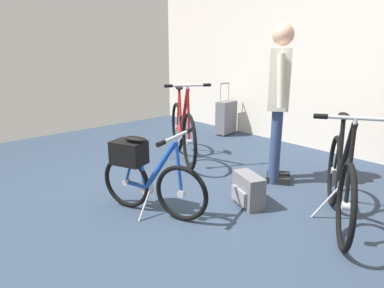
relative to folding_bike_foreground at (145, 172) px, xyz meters
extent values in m
plane|color=#2D3D51|center=(0.13, 0.19, -0.36)|extent=(6.80, 6.80, 0.00)
cube|color=silver|center=(0.13, 2.90, 1.04)|extent=(6.80, 0.10, 2.79)
torus|color=black|center=(0.33, 0.13, -0.12)|extent=(0.46, 0.21, 0.48)
cylinder|color=#B7B7BC|center=(0.33, 0.13, -0.12)|extent=(0.07, 0.07, 0.06)
torus|color=black|center=(-0.19, -0.07, -0.12)|extent=(0.46, 0.21, 0.48)
cylinder|color=#B7B7BC|center=(-0.19, -0.07, -0.12)|extent=(0.07, 0.07, 0.06)
cylinder|color=#1947B2|center=(-0.09, -0.03, -0.13)|extent=(0.21, 0.11, 0.05)
cylinder|color=#1947B2|center=(0.15, 0.06, 0.09)|extent=(0.33, 0.16, 0.47)
cylinder|color=#1947B2|center=(-0.03, -0.01, 0.06)|extent=(0.13, 0.08, 0.40)
cylinder|color=#1947B2|center=(-0.09, -0.03, -0.13)|extent=(0.21, 0.10, 0.04)
cylinder|color=#1947B2|center=(0.31, 0.12, 0.09)|extent=(0.08, 0.05, 0.43)
cylinder|color=#1947B2|center=(-0.13, -0.05, 0.07)|extent=(0.14, 0.07, 0.39)
ellipsoid|color=black|center=(-0.07, -0.03, 0.28)|extent=(0.24, 0.16, 0.05)
cylinder|color=#B7B7BC|center=(0.29, 0.11, 0.33)|extent=(0.03, 0.03, 0.04)
cylinder|color=#B7B7BC|center=(0.29, 0.11, 0.35)|extent=(0.18, 0.42, 0.03)
cylinder|color=black|center=(0.37, -0.09, 0.35)|extent=(0.07, 0.10, 0.04)
cylinder|color=black|center=(0.21, 0.32, 0.35)|extent=(0.07, 0.10, 0.04)
cylinder|color=#B7B7BC|center=(0.01, 0.00, -0.13)|extent=(0.14, 0.06, 0.14)
cylinder|color=#B7B7BC|center=(0.08, -0.07, -0.25)|extent=(0.08, 0.18, 0.23)
cube|color=black|center=(-0.14, -0.06, 0.15)|extent=(0.33, 0.29, 0.20)
torus|color=black|center=(1.39, 0.73, -0.04)|extent=(0.37, 0.56, 0.64)
cylinder|color=#B7B7BC|center=(1.39, 0.73, -0.04)|extent=(0.07, 0.08, 0.06)
torus|color=black|center=(1.00, 1.35, -0.04)|extent=(0.37, 0.56, 0.64)
cylinder|color=#B7B7BC|center=(1.00, 1.35, -0.04)|extent=(0.07, 0.08, 0.06)
cylinder|color=black|center=(1.07, 1.23, -0.05)|extent=(0.18, 0.26, 0.05)
cylinder|color=black|center=(1.25, 0.95, 0.24)|extent=(0.27, 0.39, 0.61)
cylinder|color=black|center=(1.12, 1.16, 0.20)|extent=(0.11, 0.15, 0.53)
cylinder|color=black|center=(1.07, 1.23, -0.05)|extent=(0.17, 0.25, 0.04)
cylinder|color=black|center=(1.37, 0.76, 0.24)|extent=(0.07, 0.09, 0.57)
cylinder|color=black|center=(1.04, 1.28, 0.21)|extent=(0.11, 0.17, 0.51)
ellipsoid|color=black|center=(1.08, 1.21, 0.49)|extent=(0.19, 0.23, 0.05)
cylinder|color=#B7B7BC|center=(1.36, 0.78, 0.55)|extent=(0.03, 0.03, 0.04)
cylinder|color=#B7B7BC|center=(1.36, 0.78, 0.57)|extent=(0.39, 0.26, 0.03)
cylinder|color=black|center=(1.17, 0.66, 0.57)|extent=(0.10, 0.08, 0.04)
cylinder|color=#B7B7BC|center=(1.15, 1.11, -0.06)|extent=(0.09, 0.13, 0.14)
cylinder|color=#B7B7BC|center=(1.10, 1.02, -0.22)|extent=(0.17, 0.12, 0.29)
torus|color=black|center=(-0.56, 0.99, -0.03)|extent=(0.60, 0.36, 0.66)
cylinder|color=#B7B7BC|center=(-0.56, 0.99, -0.03)|extent=(0.08, 0.07, 0.06)
torus|color=black|center=(-1.22, 1.36, -0.03)|extent=(0.60, 0.36, 0.66)
cylinder|color=#B7B7BC|center=(-1.22, 1.36, -0.03)|extent=(0.08, 0.07, 0.06)
cylinder|color=red|center=(-1.10, 1.29, -0.04)|extent=(0.27, 0.17, 0.05)
cylinder|color=red|center=(-0.79, 1.12, 0.26)|extent=(0.41, 0.25, 0.64)
cylinder|color=red|center=(-1.02, 1.25, 0.23)|extent=(0.15, 0.11, 0.55)
cylinder|color=red|center=(-1.10, 1.29, -0.04)|extent=(0.27, 0.16, 0.04)
cylinder|color=red|center=(-0.58, 1.01, 0.27)|extent=(0.09, 0.07, 0.60)
cylinder|color=red|center=(-1.15, 1.32, 0.23)|extent=(0.17, 0.11, 0.54)
ellipsoid|color=black|center=(-1.08, 1.28, 0.52)|extent=(0.24, 0.19, 0.05)
cylinder|color=#B7B7BC|center=(-0.61, 1.02, 0.59)|extent=(0.03, 0.03, 0.04)
cylinder|color=#B7B7BC|center=(-0.61, 1.02, 0.61)|extent=(0.24, 0.40, 0.03)
cylinder|color=black|center=(-0.72, 0.83, 0.61)|extent=(0.08, 0.10, 0.04)
cylinder|color=black|center=(-0.50, 1.21, 0.61)|extent=(0.08, 0.10, 0.04)
cylinder|color=#B7B7BC|center=(-0.97, 1.22, -0.05)|extent=(0.13, 0.08, 0.14)
cylinder|color=#B7B7BC|center=(-0.97, 1.12, -0.21)|extent=(0.11, 0.18, 0.31)
cylinder|color=navy|center=(0.35, 1.37, 0.03)|extent=(0.11, 0.11, 0.77)
cube|color=black|center=(0.40, 1.39, -0.33)|extent=(0.25, 0.21, 0.07)
cylinder|color=navy|center=(0.27, 1.50, 0.03)|extent=(0.11, 0.11, 0.77)
cube|color=black|center=(0.31, 1.53, -0.33)|extent=(0.25, 0.21, 0.07)
cube|color=beige|center=(0.31, 1.43, 0.71)|extent=(0.34, 0.38, 0.60)
cylinder|color=beige|center=(0.44, 1.26, 0.71)|extent=(0.11, 0.07, 0.50)
cylinder|color=beige|center=(0.21, 1.62, 0.71)|extent=(0.11, 0.13, 0.50)
sphere|color=tan|center=(0.31, 1.43, 1.14)|extent=(0.21, 0.21, 0.21)
cube|color=slate|center=(-1.41, 2.54, -0.08)|extent=(0.23, 0.38, 0.52)
cylinder|color=#B7B7BC|center=(-1.43, 2.42, 0.32)|extent=(0.02, 0.02, 0.28)
cylinder|color=#B7B7BC|center=(-1.47, 2.65, 0.32)|extent=(0.02, 0.02, 0.28)
cylinder|color=slate|center=(-1.45, 2.53, 0.46)|extent=(0.06, 0.23, 0.02)
cylinder|color=black|center=(-1.33, 2.42, -0.34)|extent=(0.04, 0.03, 0.04)
cylinder|color=black|center=(-1.37, 2.67, -0.34)|extent=(0.04, 0.03, 0.04)
cube|color=slate|center=(0.51, 0.76, -0.22)|extent=(0.37, 0.27, 0.29)
cube|color=gray|center=(0.47, 0.68, -0.26)|extent=(0.23, 0.12, 0.13)
camera|label=1|loc=(2.29, -1.52, 1.03)|focal=32.12mm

